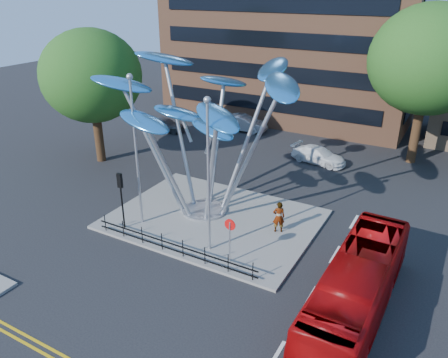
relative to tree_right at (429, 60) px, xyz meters
The scene contains 15 objects.
ground 24.75m from the tree_right, 109.98° to the right, with size 120.00×120.00×0.00m, color black.
traffic_island 20.01m from the tree_right, 119.36° to the right, with size 12.00×9.00×0.15m, color slate.
tree_right is the anchor object (origin of this frame).
tree_left 25.09m from the tree_right, 151.39° to the right, with size 7.60×7.60×10.32m.
leaf_sculpture 18.37m from the tree_right, 123.31° to the right, with size 12.72×9.54×9.51m.
street_lamp_left 22.49m from the tree_right, 124.05° to the right, with size 0.36×0.36×8.80m.
street_lamp_right 20.64m from the tree_right, 111.54° to the right, with size 0.36×0.36×8.30m.
traffic_light_island 24.06m from the tree_right, 123.69° to the right, with size 0.28×0.18×3.42m.
no_entry_sign_island 21.31m from the tree_right, 107.12° to the right, with size 0.60×0.10×2.45m.
pedestrian_railing_front 23.43m from the tree_right, 113.91° to the right, with size 10.00×0.06×1.00m.
red_bus 21.25m from the tree_right, 88.58° to the right, with size 2.38×10.16×2.83m, color #980708.
pedestrian 17.72m from the tree_right, 107.86° to the right, with size 0.69×0.45×1.89m, color gray.
parked_car_left 23.45m from the tree_right, behind, with size 1.59×3.95×1.35m, color #42444A.
parked_car_mid 17.17m from the tree_right, behind, with size 1.63×4.69×1.54m, color #B6B9BF.
parked_car_right 10.54m from the tree_right, 149.01° to the right, with size 1.81×4.44×1.29m, color white.
Camera 1 is at (10.92, -13.93, 13.19)m, focal length 35.00 mm.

